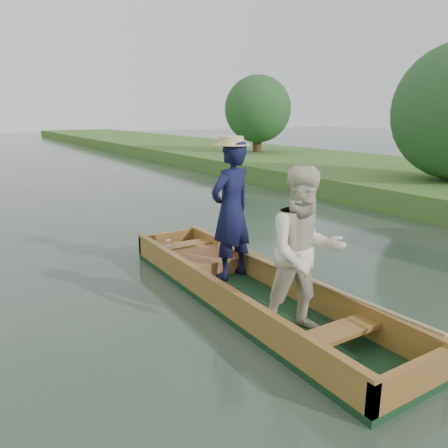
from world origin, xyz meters
TOP-DOWN VIEW (x-y plane):
  - ground at (0.00, 0.00)m, footprint 120.00×120.00m
  - trees_far at (1.54, 7.55)m, footprint 22.56×14.61m
  - punt at (0.04, -0.16)m, footprint 1.22×5.00m

SIDE VIEW (x-z plane):
  - ground at x=0.00m, z-range 0.00..0.00m
  - punt at x=0.04m, z-range -0.32..1.80m
  - trees_far at x=1.54m, z-range 0.26..4.63m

